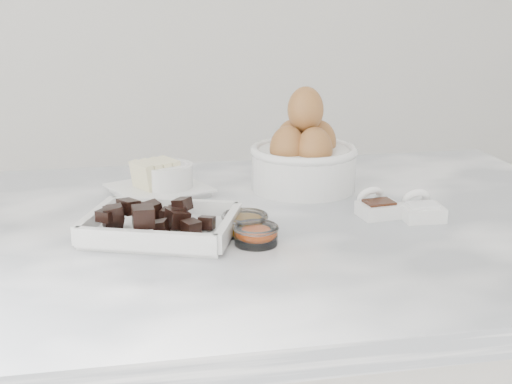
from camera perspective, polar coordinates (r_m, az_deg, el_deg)
marble_slab at (r=1.12m, az=-0.71°, el=-3.43°), size 1.20×0.80×0.04m
chocolate_dish at (r=1.06m, az=-7.60°, el=-2.31°), size 0.26×0.23×0.06m
butter_plate at (r=1.27m, az=-7.86°, el=0.76°), size 0.20×0.20×0.06m
sugar_ramekin at (r=1.26m, az=-7.12°, el=1.12°), size 0.09×0.09×0.05m
egg_bowl at (r=1.28m, az=3.83°, el=2.87°), size 0.19×0.19×0.19m
honey_bowl at (r=1.06m, az=-0.90°, el=-2.53°), size 0.07×0.07×0.03m
zest_bowl at (r=1.02m, az=0.01°, el=-3.38°), size 0.07×0.07×0.03m
vanilla_spoon at (r=1.16m, az=9.62°, el=-1.11°), size 0.07×0.08×0.05m
salt_spoon at (r=1.16m, az=13.05°, el=-1.32°), size 0.07×0.08×0.05m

